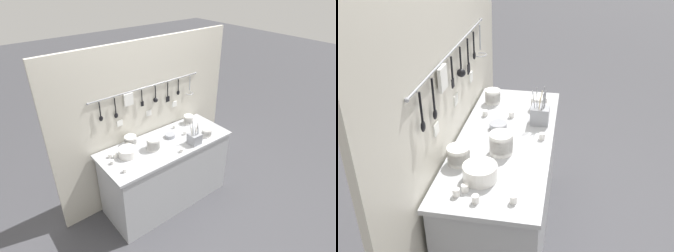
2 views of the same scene
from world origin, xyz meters
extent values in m
plane|color=#424247|center=(0.00, 0.00, 0.00)|extent=(20.00, 20.00, 0.00)
cube|color=#ADAFB5|center=(0.00, 0.00, 0.83)|extent=(1.56, 0.63, 0.03)
cube|color=#ADAFB5|center=(0.00, 0.00, 0.41)|extent=(1.50, 0.60, 0.82)
cube|color=beige|center=(0.00, 0.35, 0.98)|extent=(2.36, 0.04, 1.96)
cylinder|color=#93969E|center=(0.00, 0.32, 1.44)|extent=(1.45, 0.01, 0.01)
sphere|color=#93969E|center=(-0.72, 0.32, 1.44)|extent=(0.02, 0.02, 0.02)
sphere|color=#93969E|center=(0.72, 0.32, 1.44)|extent=(0.02, 0.02, 0.02)
cylinder|color=black|center=(-0.61, 0.30, 1.35)|extent=(0.01, 0.01, 0.16)
ellipsoid|color=black|center=(-0.61, 0.30, 1.24)|extent=(0.04, 0.02, 0.06)
cylinder|color=#93969E|center=(-0.61, 0.32, 1.44)|extent=(0.00, 0.01, 0.02)
cylinder|color=black|center=(-0.43, 0.30, 1.34)|extent=(0.01, 0.01, 0.18)
ellipsoid|color=black|center=(-0.43, 0.30, 1.22)|extent=(0.04, 0.02, 0.06)
cylinder|color=#93969E|center=(-0.43, 0.32, 1.44)|extent=(0.01, 0.01, 0.02)
cube|color=silver|center=(-0.27, 0.30, 1.36)|extent=(0.11, 0.02, 0.14)
cylinder|color=#93969E|center=(-0.27, 0.32, 1.44)|extent=(0.01, 0.01, 0.02)
cylinder|color=black|center=(-0.10, 0.30, 1.36)|extent=(0.01, 0.01, 0.14)
cube|color=black|center=(-0.10, 0.30, 1.26)|extent=(0.04, 0.01, 0.06)
cylinder|color=#93969E|center=(-0.10, 0.32, 1.44)|extent=(0.01, 0.01, 0.02)
cylinder|color=black|center=(0.09, 0.30, 1.35)|extent=(0.01, 0.01, 0.15)
sphere|color=black|center=(0.09, 0.30, 1.26)|extent=(0.06, 0.06, 0.06)
cylinder|color=#93969E|center=(0.09, 0.32, 1.44)|extent=(0.01, 0.01, 0.02)
cylinder|color=black|center=(0.27, 0.30, 1.34)|extent=(0.01, 0.01, 0.18)
cube|color=black|center=(0.27, 0.30, 1.22)|extent=(0.05, 0.01, 0.07)
cylinder|color=#93969E|center=(0.27, 0.32, 1.44)|extent=(0.01, 0.01, 0.02)
cylinder|color=black|center=(0.43, 0.30, 1.36)|extent=(0.01, 0.01, 0.15)
ellipsoid|color=black|center=(0.43, 0.30, 1.26)|extent=(0.04, 0.02, 0.06)
cylinder|color=#93969E|center=(0.43, 0.32, 1.44)|extent=(0.01, 0.01, 0.02)
cylinder|color=#93969E|center=(0.62, 0.30, 1.33)|extent=(0.01, 0.01, 0.19)
torus|color=#93969E|center=(0.62, 0.30, 1.20)|extent=(0.10, 0.10, 0.01)
cylinder|color=#93969E|center=(0.62, 0.32, 1.44)|extent=(0.00, 0.01, 0.02)
cube|color=white|center=(-0.39, 0.32, 1.11)|extent=(0.07, 0.01, 0.07)
cube|color=white|center=(0.00, 0.32, 1.11)|extent=(0.07, 0.01, 0.07)
cube|color=white|center=(0.39, 0.32, 1.11)|extent=(0.07, 0.01, 0.07)
cylinder|color=white|center=(-0.33, 0.22, 0.87)|extent=(0.14, 0.14, 0.04)
cylinder|color=white|center=(-0.33, 0.22, 0.89)|extent=(0.14, 0.14, 0.04)
cylinder|color=white|center=(-0.33, 0.22, 0.92)|extent=(0.14, 0.14, 0.04)
cylinder|color=white|center=(-0.33, 0.22, 0.94)|extent=(0.14, 0.14, 0.04)
cylinder|color=white|center=(0.48, -0.17, 0.87)|extent=(0.12, 0.12, 0.05)
cylinder|color=white|center=(0.48, -0.17, 0.90)|extent=(0.12, 0.12, 0.05)
cylinder|color=white|center=(0.48, -0.17, 0.92)|extent=(0.12, 0.12, 0.05)
cylinder|color=white|center=(0.52, 0.19, 0.87)|extent=(0.12, 0.12, 0.04)
cylinder|color=white|center=(0.52, 0.19, 0.89)|extent=(0.12, 0.12, 0.04)
cylinder|color=white|center=(0.52, 0.19, 0.91)|extent=(0.12, 0.12, 0.04)
cylinder|color=white|center=(0.52, 0.19, 0.94)|extent=(0.12, 0.12, 0.04)
cylinder|color=white|center=(-0.18, -0.01, 0.87)|extent=(0.15, 0.15, 0.04)
cylinder|color=white|center=(-0.18, -0.01, 0.89)|extent=(0.15, 0.15, 0.04)
cylinder|color=white|center=(-0.18, -0.01, 0.92)|extent=(0.15, 0.15, 0.04)
cylinder|color=white|center=(-0.18, -0.01, 0.94)|extent=(0.15, 0.15, 0.04)
cylinder|color=white|center=(-0.18, -0.01, 0.96)|extent=(0.15, 0.15, 0.04)
cylinder|color=white|center=(-0.47, 0.06, 0.85)|extent=(0.20, 0.20, 0.01)
cylinder|color=white|center=(-0.47, 0.06, 0.86)|extent=(0.20, 0.20, 0.01)
cylinder|color=white|center=(-0.47, 0.06, 0.87)|extent=(0.20, 0.20, 0.01)
cylinder|color=white|center=(-0.47, 0.06, 0.88)|extent=(0.20, 0.20, 0.01)
cylinder|color=white|center=(-0.47, 0.06, 0.89)|extent=(0.20, 0.20, 0.01)
cylinder|color=white|center=(-0.47, 0.06, 0.90)|extent=(0.20, 0.20, 0.01)
cylinder|color=white|center=(-0.47, 0.06, 0.91)|extent=(0.20, 0.20, 0.01)
cylinder|color=white|center=(-0.47, 0.06, 0.92)|extent=(0.20, 0.20, 0.01)
cylinder|color=white|center=(-0.47, 0.06, 0.93)|extent=(0.20, 0.20, 0.01)
cylinder|color=white|center=(-0.47, 0.06, 0.94)|extent=(0.20, 0.20, 0.01)
cylinder|color=#93969E|center=(0.12, 0.07, 0.87)|extent=(0.12, 0.12, 0.04)
cube|color=#93969E|center=(0.25, -0.20, 0.91)|extent=(0.13, 0.13, 0.12)
cylinder|color=#93969E|center=(0.22, -0.22, 1.01)|extent=(0.01, 0.02, 0.19)
cylinder|color=#93969E|center=(0.29, -0.23, 1.02)|extent=(0.04, 0.01, 0.21)
cylinder|color=#C6B793|center=(0.21, -0.20, 0.99)|extent=(0.03, 0.01, 0.16)
cylinder|color=#C6B793|center=(0.28, -0.20, 1.00)|extent=(0.03, 0.03, 0.17)
cylinder|color=#93969E|center=(0.23, -0.16, 1.01)|extent=(0.03, 0.03, 0.20)
cylinder|color=#93969E|center=(0.26, -0.23, 1.00)|extent=(0.01, 0.01, 0.18)
cylinder|color=#93969E|center=(0.24, -0.23, 1.00)|extent=(0.01, 0.03, 0.17)
cylinder|color=#93969E|center=(0.24, -0.18, 1.02)|extent=(0.01, 0.02, 0.22)
cylinder|color=#93969E|center=(0.27, -0.23, 1.00)|extent=(0.03, 0.01, 0.18)
cylinder|color=white|center=(0.03, -0.24, 0.87)|extent=(0.04, 0.04, 0.04)
cylinder|color=white|center=(0.30, 0.01, 0.87)|extent=(0.04, 0.04, 0.04)
cylinder|color=white|center=(0.29, 0.20, 0.87)|extent=(0.04, 0.04, 0.04)
cylinder|color=white|center=(-0.63, 0.15, 0.87)|extent=(0.04, 0.04, 0.04)
cylinder|color=white|center=(-0.63, -0.16, 0.87)|extent=(0.04, 0.04, 0.04)
cylinder|color=white|center=(-0.59, 0.11, 0.87)|extent=(0.04, 0.04, 0.04)
cylinder|color=white|center=(-0.66, 0.04, 0.87)|extent=(0.04, 0.04, 0.04)
camera|label=1|loc=(-1.64, -2.11, 2.63)|focal=30.00mm
camera|label=2|loc=(-2.20, -0.39, 2.19)|focal=42.00mm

